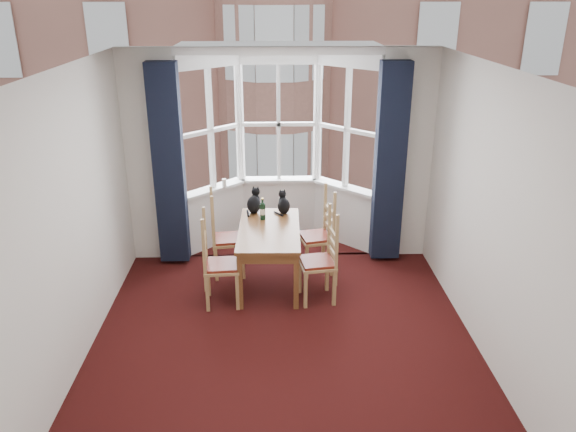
{
  "coord_description": "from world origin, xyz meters",
  "views": [
    {
      "loc": [
        -0.11,
        -4.86,
        3.41
      ],
      "look_at": [
        0.07,
        1.05,
        1.05
      ],
      "focal_mm": 35.0,
      "sensor_mm": 36.0,
      "label": 1
    }
  ],
  "objects_px": {
    "cat_left": "(254,203)",
    "candle_tall": "(224,183)",
    "cat_right": "(284,204)",
    "chair_right_far": "(322,237)",
    "chair_left_near": "(214,267)",
    "chair_left_far": "(221,240)",
    "chair_right_near": "(325,263)",
    "dining_table": "(269,235)",
    "wine_bottle": "(263,210)"
  },
  "relations": [
    {
      "from": "cat_left",
      "to": "chair_right_near",
      "type": "bearing_deg",
      "value": -49.22
    },
    {
      "from": "cat_right",
      "to": "wine_bottle",
      "type": "height_order",
      "value": "cat_right"
    },
    {
      "from": "wine_bottle",
      "to": "cat_left",
      "type": "bearing_deg",
      "value": 115.02
    },
    {
      "from": "dining_table",
      "to": "candle_tall",
      "type": "height_order",
      "value": "candle_tall"
    },
    {
      "from": "chair_left_near",
      "to": "candle_tall",
      "type": "bearing_deg",
      "value": 89.36
    },
    {
      "from": "chair_left_near",
      "to": "cat_right",
      "type": "bearing_deg",
      "value": 50.49
    },
    {
      "from": "chair_left_near",
      "to": "chair_left_far",
      "type": "relative_size",
      "value": 1.0
    },
    {
      "from": "chair_left_near",
      "to": "chair_left_far",
      "type": "distance_m",
      "value": 0.74
    },
    {
      "from": "cat_left",
      "to": "candle_tall",
      "type": "height_order",
      "value": "cat_left"
    },
    {
      "from": "chair_left_far",
      "to": "wine_bottle",
      "type": "xyz_separation_m",
      "value": [
        0.54,
        0.06,
        0.38
      ]
    },
    {
      "from": "cat_right",
      "to": "candle_tall",
      "type": "bearing_deg",
      "value": 141.59
    },
    {
      "from": "chair_left_near",
      "to": "chair_right_far",
      "type": "relative_size",
      "value": 1.0
    },
    {
      "from": "chair_right_far",
      "to": "chair_right_near",
      "type": "bearing_deg",
      "value": -92.95
    },
    {
      "from": "candle_tall",
      "to": "cat_left",
      "type": "bearing_deg",
      "value": -54.95
    },
    {
      "from": "chair_right_near",
      "to": "wine_bottle",
      "type": "height_order",
      "value": "wine_bottle"
    },
    {
      "from": "cat_left",
      "to": "dining_table",
      "type": "bearing_deg",
      "value": -70.57
    },
    {
      "from": "chair_left_far",
      "to": "cat_left",
      "type": "bearing_deg",
      "value": 35.54
    },
    {
      "from": "cat_right",
      "to": "chair_right_near",
      "type": "bearing_deg",
      "value": -64.1
    },
    {
      "from": "dining_table",
      "to": "cat_right",
      "type": "relative_size",
      "value": 4.47
    },
    {
      "from": "dining_table",
      "to": "cat_left",
      "type": "bearing_deg",
      "value": 109.43
    },
    {
      "from": "dining_table",
      "to": "chair_right_far",
      "type": "xyz_separation_m",
      "value": [
        0.69,
        0.31,
        -0.17
      ]
    },
    {
      "from": "chair_right_near",
      "to": "cat_right",
      "type": "distance_m",
      "value": 1.11
    },
    {
      "from": "cat_left",
      "to": "cat_right",
      "type": "relative_size",
      "value": 1.11
    },
    {
      "from": "chair_left_far",
      "to": "cat_right",
      "type": "height_order",
      "value": "cat_right"
    },
    {
      "from": "chair_left_far",
      "to": "chair_right_near",
      "type": "height_order",
      "value": "same"
    },
    {
      "from": "cat_right",
      "to": "chair_right_far",
      "type": "bearing_deg",
      "value": -22.9
    },
    {
      "from": "dining_table",
      "to": "cat_right",
      "type": "distance_m",
      "value": 0.59
    },
    {
      "from": "candle_tall",
      "to": "cat_right",
      "type": "bearing_deg",
      "value": -38.41
    },
    {
      "from": "candle_tall",
      "to": "chair_left_far",
      "type": "bearing_deg",
      "value": -89.7
    },
    {
      "from": "candle_tall",
      "to": "chair_left_near",
      "type": "bearing_deg",
      "value": -90.64
    },
    {
      "from": "cat_left",
      "to": "candle_tall",
      "type": "xyz_separation_m",
      "value": [
        -0.43,
        0.61,
        0.07
      ]
    },
    {
      "from": "dining_table",
      "to": "chair_left_near",
      "type": "height_order",
      "value": "chair_left_near"
    },
    {
      "from": "chair_right_near",
      "to": "chair_left_far",
      "type": "bearing_deg",
      "value": 152.05
    },
    {
      "from": "cat_right",
      "to": "candle_tall",
      "type": "xyz_separation_m",
      "value": [
        -0.81,
        0.64,
        0.08
      ]
    },
    {
      "from": "chair_right_near",
      "to": "cat_left",
      "type": "bearing_deg",
      "value": 130.78
    },
    {
      "from": "dining_table",
      "to": "chair_right_far",
      "type": "bearing_deg",
      "value": 24.21
    },
    {
      "from": "dining_table",
      "to": "chair_left_far",
      "type": "relative_size",
      "value": 1.52
    },
    {
      "from": "chair_right_near",
      "to": "chair_right_far",
      "type": "distance_m",
      "value": 0.73
    },
    {
      "from": "wine_bottle",
      "to": "chair_left_far",
      "type": "bearing_deg",
      "value": -173.6
    },
    {
      "from": "dining_table",
      "to": "chair_left_far",
      "type": "xyz_separation_m",
      "value": [
        -0.62,
        0.25,
        -0.17
      ]
    },
    {
      "from": "dining_table",
      "to": "cat_right",
      "type": "bearing_deg",
      "value": 69.86
    },
    {
      "from": "chair_left_near",
      "to": "cat_right",
      "type": "distance_m",
      "value": 1.36
    },
    {
      "from": "dining_table",
      "to": "cat_right",
      "type": "height_order",
      "value": "cat_right"
    },
    {
      "from": "chair_left_near",
      "to": "cat_left",
      "type": "xyz_separation_m",
      "value": [
        0.45,
        1.04,
        0.39
      ]
    },
    {
      "from": "chair_left_far",
      "to": "chair_right_near",
      "type": "relative_size",
      "value": 1.0
    },
    {
      "from": "chair_left_far",
      "to": "candle_tall",
      "type": "height_order",
      "value": "candle_tall"
    },
    {
      "from": "chair_right_far",
      "to": "cat_right",
      "type": "distance_m",
      "value": 0.66
    },
    {
      "from": "cat_left",
      "to": "cat_right",
      "type": "xyz_separation_m",
      "value": [
        0.38,
        -0.03,
        -0.01
      ]
    },
    {
      "from": "cat_right",
      "to": "wine_bottle",
      "type": "distance_m",
      "value": 0.34
    },
    {
      "from": "cat_right",
      "to": "candle_tall",
      "type": "distance_m",
      "value": 1.04
    }
  ]
}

